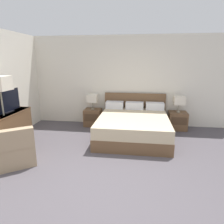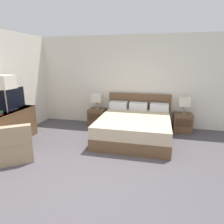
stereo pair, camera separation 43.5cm
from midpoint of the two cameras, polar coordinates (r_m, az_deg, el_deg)
The scene contains 11 objects.
ground_plane at distance 3.34m, azimuth -2.14°, elevation -20.53°, with size 9.89×9.89×0.00m, color #4C474C.
wall_back at distance 6.04m, azimuth 6.29°, elevation 8.66°, with size 6.54×0.06×2.64m, color silver.
bed at distance 5.17m, azimuth 8.93°, elevation -3.99°, with size 1.81×2.10×0.98m.
nightstand_left at distance 6.10m, azimuth -2.20°, elevation -1.43°, with size 0.50×0.45×0.50m.
nightstand_right at distance 5.95m, azimuth 21.53°, elevation -2.84°, with size 0.50×0.45×0.50m.
table_lamp_left at distance 5.96m, azimuth -2.25°, elevation 4.00°, with size 0.29×0.29×0.45m.
table_lamp_right at distance 5.82m, azimuth 22.06°, elevation 2.69°, with size 0.29×0.29×0.45m.
dresser at distance 5.26m, azimuth -24.40°, elevation -3.61°, with size 0.46×1.29×0.78m.
tv at distance 5.14m, azimuth -24.87°, elevation 3.12°, with size 0.18×0.95×0.51m.
armchair_by_window at distance 4.34m, azimuth -23.64°, elevation -8.93°, with size 0.96×0.96×0.76m.
floor_lamp at distance 4.85m, azimuth -26.24°, elevation 6.64°, with size 0.37×0.37×1.61m.
Camera 2 is at (0.96, -2.60, 1.91)m, focal length 32.00 mm.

